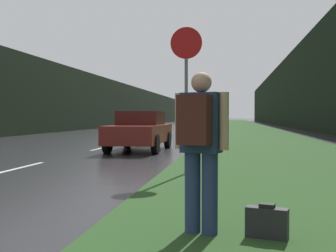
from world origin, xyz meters
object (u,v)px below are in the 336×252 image
object	(u,v)px
hitchhiker_with_backpack	(200,142)
suitcase	(267,223)
stop_sign	(186,85)
car_passing_near	(140,131)

from	to	relation	value
hitchhiker_with_backpack	suitcase	distance (m)	1.05
stop_sign	hitchhiker_with_backpack	xyz separation A→B (m)	(0.63, -4.54, -0.92)
stop_sign	car_passing_near	world-z (taller)	stop_sign
suitcase	car_passing_near	size ratio (longest dim) A/B	0.10
hitchhiker_with_backpack	stop_sign	bearing A→B (deg)	114.11
stop_sign	hitchhiker_with_backpack	size ratio (longest dim) A/B	1.84
stop_sign	suitcase	xyz separation A→B (m)	(1.30, -4.58, -1.73)
suitcase	car_passing_near	bearing A→B (deg)	125.05
stop_sign	hitchhiker_with_backpack	world-z (taller)	stop_sign
suitcase	car_passing_near	xyz separation A→B (m)	(-3.63, 10.66, 0.55)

